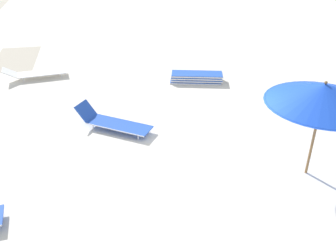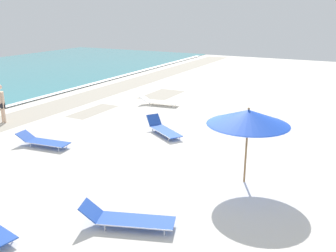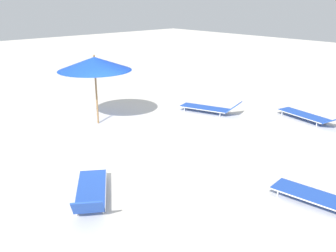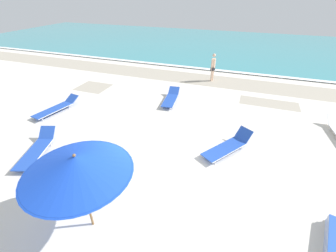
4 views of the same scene
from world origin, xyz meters
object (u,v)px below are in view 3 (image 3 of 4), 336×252
object	(u,v)px
sun_lounger_under_umbrella	(91,193)
sun_lounger_beside_umbrella	(324,198)
sun_lounger_near_water_right	(310,116)
beach_umbrella	(95,64)
sun_lounger_near_water_left	(210,108)

from	to	relation	value
sun_lounger_under_umbrella	sun_lounger_beside_umbrella	xyz separation A→B (m)	(-3.42, 3.34, -0.01)
sun_lounger_under_umbrella	sun_lounger_near_water_right	xyz separation A→B (m)	(-8.37, 0.37, -0.02)
beach_umbrella	sun_lounger_beside_umbrella	distance (m)	7.89
sun_lounger_under_umbrella	sun_lounger_near_water_right	size ratio (longest dim) A/B	0.88
sun_lounger_under_umbrella	sun_lounger_near_water_left	bearing A→B (deg)	-124.93
sun_lounger_near_water_left	sun_lounger_near_water_right	size ratio (longest dim) A/B	0.95
sun_lounger_under_umbrella	sun_lounger_beside_umbrella	size ratio (longest dim) A/B	0.99
beach_umbrella	sun_lounger_beside_umbrella	xyz separation A→B (m)	(-0.53, 7.66, -1.81)
sun_lounger_under_umbrella	sun_lounger_near_water_right	bearing A→B (deg)	-148.70
sun_lounger_beside_umbrella	sun_lounger_near_water_left	xyz separation A→B (m)	(-3.15, -5.89, 0.01)
beach_umbrella	sun_lounger_beside_umbrella	world-z (taller)	beach_umbrella
beach_umbrella	sun_lounger_beside_umbrella	bearing A→B (deg)	93.98
beach_umbrella	sun_lounger_near_water_right	size ratio (longest dim) A/B	0.98
sun_lounger_under_umbrella	sun_lounger_beside_umbrella	world-z (taller)	sun_lounger_under_umbrella
beach_umbrella	sun_lounger_near_water_left	size ratio (longest dim) A/B	1.03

